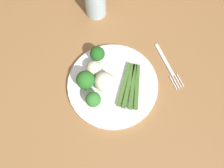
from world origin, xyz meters
TOP-DOWN VIEW (x-y plane):
  - ground_plane at (0.00, 0.00)m, footprint 6.00×6.00m
  - dining_table at (0.00, 0.00)m, footprint 1.17×0.84m
  - plate at (0.00, -0.01)m, footprint 0.27×0.27m
  - asparagus_bundle at (-0.05, 0.01)m, footprint 0.10×0.15m
  - broccoli_back_right at (0.02, -0.11)m, footprint 0.05×0.05m
  - broccoli_back at (0.07, 0.03)m, footprint 0.04×0.04m
  - broccoli_left at (0.08, -0.03)m, footprint 0.05×0.05m
  - cauliflower_edge at (0.04, -0.07)m, footprint 0.05×0.05m
  - cauliflower_outer_edge at (0.02, -0.01)m, footprint 0.06×0.06m
  - fork at (-0.19, -0.03)m, footprint 0.04×0.17m
  - water_glass at (-0.01, -0.29)m, footprint 0.07×0.07m

SIDE VIEW (x-z plane):
  - ground_plane at x=0.00m, z-range -0.02..0.00m
  - dining_table at x=0.00m, z-range 0.25..0.97m
  - fork at x=-0.19m, z-range 0.72..0.73m
  - plate at x=0.00m, z-range 0.72..0.74m
  - asparagus_bundle at x=-0.05m, z-range 0.74..0.75m
  - cauliflower_edge at x=0.04m, z-range 0.74..0.79m
  - cauliflower_outer_edge at x=0.02m, z-range 0.74..0.80m
  - broccoli_back at x=0.07m, z-range 0.74..0.80m
  - broccoli_back_right at x=0.02m, z-range 0.74..0.80m
  - broccoli_left at x=0.08m, z-range 0.74..0.81m
  - water_glass at x=-0.01m, z-range 0.72..0.85m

